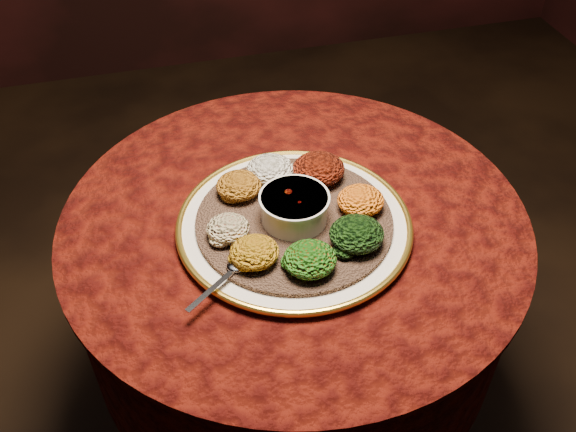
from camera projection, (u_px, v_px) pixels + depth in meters
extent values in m
plane|color=black|center=(293.00, 406.00, 1.81)|extent=(4.00, 4.00, 0.00)
cylinder|color=black|center=(293.00, 402.00, 1.80)|extent=(0.44, 0.44, 0.04)
cylinder|color=black|center=(293.00, 333.00, 1.58)|extent=(0.12, 0.12, 0.68)
cylinder|color=black|center=(294.00, 227.00, 1.34)|extent=(0.80, 0.80, 0.04)
cylinder|color=#400B05|center=(294.00, 274.00, 1.43)|extent=(0.93, 0.93, 0.34)
cylinder|color=#400B05|center=(294.00, 218.00, 1.32)|extent=(0.96, 0.96, 0.01)
cylinder|color=silver|center=(294.00, 226.00, 1.28)|extent=(0.58, 0.58, 0.02)
torus|color=gold|center=(294.00, 223.00, 1.27)|extent=(0.47, 0.47, 0.01)
cylinder|color=brown|center=(294.00, 221.00, 1.27)|extent=(0.47, 0.47, 0.01)
cylinder|color=silver|center=(294.00, 208.00, 1.24)|extent=(0.13, 0.13, 0.06)
cylinder|color=silver|center=(294.00, 198.00, 1.23)|extent=(0.14, 0.14, 0.01)
cylinder|color=#561604|center=(294.00, 201.00, 1.23)|extent=(0.11, 0.11, 0.01)
ellipsoid|color=silver|center=(239.00, 265.00, 1.16)|extent=(0.05, 0.03, 0.01)
cube|color=silver|center=(213.00, 288.00, 1.12)|extent=(0.11, 0.09, 0.00)
ellipsoid|color=white|center=(270.00, 170.00, 1.34)|extent=(0.10, 0.09, 0.05)
ellipsoid|color=black|center=(319.00, 169.00, 1.34)|extent=(0.11, 0.10, 0.05)
ellipsoid|color=#C07310|center=(361.00, 200.00, 1.27)|extent=(0.09, 0.09, 0.05)
ellipsoid|color=black|center=(357.00, 234.00, 1.20)|extent=(0.10, 0.10, 0.05)
ellipsoid|color=#A2220A|center=(310.00, 259.00, 1.15)|extent=(0.10, 0.09, 0.05)
ellipsoid|color=#A86A0E|center=(254.00, 252.00, 1.17)|extent=(0.09, 0.09, 0.04)
ellipsoid|color=maroon|center=(228.00, 228.00, 1.21)|extent=(0.08, 0.08, 0.04)
ellipsoid|color=#A05E13|center=(239.00, 185.00, 1.30)|extent=(0.09, 0.09, 0.04)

